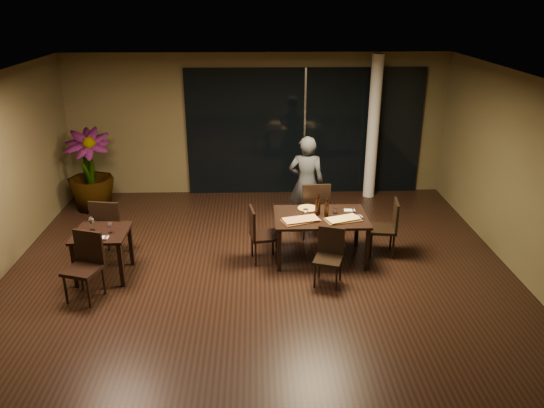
{
  "coord_description": "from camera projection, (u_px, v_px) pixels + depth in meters",
  "views": [
    {
      "loc": [
        -0.05,
        -7.06,
        4.11
      ],
      "look_at": [
        0.2,
        0.6,
        1.05
      ],
      "focal_mm": 35.0,
      "sensor_mm": 36.0,
      "label": 1
    }
  ],
  "objects": [
    {
      "name": "diner",
      "position": [
        306.0,
        183.0,
        9.66
      ],
      "size": [
        0.65,
        0.48,
        1.76
      ],
      "primitive_type": "imported",
      "rotation": [
        0.0,
        0.0,
        3.0
      ],
      "color": "#292C2E",
      "rests_on": "ground"
    },
    {
      "name": "wall_back",
      "position": [
        257.0,
        125.0,
        11.28
      ],
      "size": [
        8.0,
        0.1,
        3.0
      ],
      "primitive_type": "cube",
      "color": "#4D4629",
      "rests_on": "ground"
    },
    {
      "name": "wall_front",
      "position": [
        265.0,
        388.0,
        3.76
      ],
      "size": [
        8.0,
        0.1,
        3.0
      ],
      "primitive_type": "cube",
      "color": "#4D4629",
      "rests_on": "ground"
    },
    {
      "name": "ceiling",
      "position": [
        258.0,
        82.0,
        6.96
      ],
      "size": [
        8.0,
        8.0,
        0.04
      ],
      "primitive_type": "cube",
      "color": "silver",
      "rests_on": "wall_back"
    },
    {
      "name": "tumbler_left",
      "position": [
        306.0,
        212.0,
        8.6
      ],
      "size": [
        0.08,
        0.08,
        0.1
      ],
      "primitive_type": "cylinder",
      "color": "white",
      "rests_on": "main_table"
    },
    {
      "name": "main_table",
      "position": [
        321.0,
        220.0,
        8.6
      ],
      "size": [
        1.5,
        1.0,
        0.75
      ],
      "color": "black",
      "rests_on": "ground"
    },
    {
      "name": "chair_main_left",
      "position": [
        259.0,
        232.0,
        8.55
      ],
      "size": [
        0.49,
        0.49,
        0.93
      ],
      "rotation": [
        0.0,
        0.0,
        1.73
      ],
      "color": "black",
      "rests_on": "ground"
    },
    {
      "name": "chair_main_right",
      "position": [
        388.0,
        225.0,
        8.78
      ],
      "size": [
        0.5,
        0.5,
        0.96
      ],
      "rotation": [
        0.0,
        0.0,
        -1.71
      ],
      "color": "black",
      "rests_on": "ground"
    },
    {
      "name": "column",
      "position": [
        373.0,
        128.0,
        10.98
      ],
      "size": [
        0.24,
        0.24,
        3.0
      ],
      "primitive_type": "cylinder",
      "color": "silver",
      "rests_on": "ground"
    },
    {
      "name": "chair_main_near",
      "position": [
        329.0,
        253.0,
        7.93
      ],
      "size": [
        0.51,
        0.51,
        0.86
      ],
      "rotation": [
        0.0,
        0.0,
        -0.33
      ],
      "color": "black",
      "rests_on": "ground"
    },
    {
      "name": "side_table",
      "position": [
        102.0,
        239.0,
        8.05
      ],
      "size": [
        0.8,
        0.8,
        0.75
      ],
      "color": "black",
      "rests_on": "ground"
    },
    {
      "name": "oblong_pizza_left",
      "position": [
        301.0,
        220.0,
        8.37
      ],
      "size": [
        0.58,
        0.38,
        0.02
      ],
      "primitive_type": null,
      "rotation": [
        0.0,
        0.0,
        0.27
      ],
      "color": "maroon",
      "rests_on": "pizza_board_left"
    },
    {
      "name": "round_pizza",
      "position": [
        308.0,
        208.0,
        8.85
      ],
      "size": [
        0.32,
        0.32,
        0.01
      ],
      "primitive_type": "cylinder",
      "color": "#A51D12",
      "rests_on": "main_table"
    },
    {
      "name": "bottle_b",
      "position": [
        327.0,
        208.0,
        8.5
      ],
      "size": [
        0.07,
        0.07,
        0.3
      ],
      "primitive_type": null,
      "color": "black",
      "rests_on": "main_table"
    },
    {
      "name": "chair_side_near",
      "position": [
        86.0,
        262.0,
        7.53
      ],
      "size": [
        0.58,
        0.58,
        0.99
      ],
      "rotation": [
        0.0,
        0.0,
        -0.32
      ],
      "color": "black",
      "rests_on": "ground"
    },
    {
      "name": "pizza_board_right",
      "position": [
        343.0,
        220.0,
        8.4
      ],
      "size": [
        0.63,
        0.43,
        0.01
      ],
      "primitive_type": "cube",
      "rotation": [
        0.0,
        0.0,
        0.28
      ],
      "color": "#432D15",
      "rests_on": "main_table"
    },
    {
      "name": "side_napkin",
      "position": [
        102.0,
        238.0,
        7.79
      ],
      "size": [
        0.18,
        0.11,
        0.01
      ],
      "primitive_type": "cube",
      "rotation": [
        0.0,
        0.0,
        -0.0
      ],
      "color": "white",
      "rests_on": "side_table"
    },
    {
      "name": "ground",
      "position": [
        260.0,
        283.0,
        8.08
      ],
      "size": [
        8.0,
        8.0,
        0.0
      ],
      "primitive_type": "plane",
      "color": "black",
      "rests_on": "ground"
    },
    {
      "name": "bottle_a",
      "position": [
        317.0,
        206.0,
        8.55
      ],
      "size": [
        0.07,
        0.07,
        0.33
      ],
      "primitive_type": null,
      "color": "black",
      "rests_on": "main_table"
    },
    {
      "name": "wine_glass_a",
      "position": [
        92.0,
        224.0,
        8.02
      ],
      "size": [
        0.09,
        0.09,
        0.2
      ],
      "primitive_type": null,
      "color": "white",
      "rests_on": "side_table"
    },
    {
      "name": "chair_side_far",
      "position": [
        110.0,
        226.0,
        8.59
      ],
      "size": [
        0.56,
        0.56,
        1.06
      ],
      "rotation": [
        0.0,
        0.0,
        2.97
      ],
      "color": "black",
      "rests_on": "ground"
    },
    {
      "name": "bottle_c",
      "position": [
        318.0,
        204.0,
        8.59
      ],
      "size": [
        0.08,
        0.08,
        0.34
      ],
      "primitive_type": null,
      "color": "black",
      "rests_on": "main_table"
    },
    {
      "name": "pizza_board_left",
      "position": [
        301.0,
        221.0,
        8.38
      ],
      "size": [
        0.67,
        0.5,
        0.01
      ],
      "primitive_type": "cube",
      "rotation": [
        0.0,
        0.0,
        0.36
      ],
      "color": "#442815",
      "rests_on": "main_table"
    },
    {
      "name": "potted_plant",
      "position": [
        89.0,
        171.0,
        10.55
      ],
      "size": [
        1.03,
        1.03,
        1.63
      ],
      "primitive_type": "imported",
      "rotation": [
        0.0,
        0.0,
        0.17
      ],
      "color": "#1E4C19",
      "rests_on": "ground"
    },
    {
      "name": "tumbler_right",
      "position": [
        335.0,
        211.0,
        8.66
      ],
      "size": [
        0.07,
        0.07,
        0.09
      ],
      "primitive_type": "cylinder",
      "color": "white",
      "rests_on": "main_table"
    },
    {
      "name": "napkin_near",
      "position": [
        356.0,
        217.0,
        8.52
      ],
      "size": [
        0.2,
        0.15,
        0.01
      ],
      "primitive_type": "cube",
      "rotation": [
        0.0,
        0.0,
        0.32
      ],
      "color": "white",
      "rests_on": "main_table"
    },
    {
      "name": "wall_right",
      "position": [
        540.0,
        187.0,
        7.64
      ],
      "size": [
        0.1,
        8.0,
        3.0
      ],
      "primitive_type": "cube",
      "color": "#4D4629",
      "rests_on": "ground"
    },
    {
      "name": "napkin_far",
      "position": [
        350.0,
        210.0,
        8.77
      ],
      "size": [
        0.19,
        0.11,
        0.01
      ],
      "primitive_type": "cube",
      "rotation": [
        0.0,
        0.0,
        -0.07
      ],
      "color": "white",
      "rests_on": "main_table"
    },
    {
      "name": "window_panel",
      "position": [
        304.0,
        132.0,
        11.28
      ],
      "size": [
        5.0,
        0.06,
        2.7
      ],
      "primitive_type": "cube",
      "color": "black",
      "rests_on": "ground"
    },
    {
      "name": "wine_glass_b",
      "position": [
        110.0,
        228.0,
        7.94
      ],
      "size": [
        0.07,
        0.07,
        0.16
      ],
      "primitive_type": null,
      "color": "white",
      "rests_on": "side_table"
    },
    {
      "name": "chair_main_far",
      "position": [
        315.0,
        207.0,
        9.36
      ],
      "size": [
        0.52,
        0.52,
        1.06
      ],
      "rotation": [
        0.0,
        0.0,
        3.2
      ],
      "color": "black",
      "rests_on": "ground"
    },
    {
      "name": "oblong_pizza_right",
      "position": [
        343.0,
        219.0,
        8.4
      ],
      "size": [
        0.54,
        0.39,
        0.02
      ],
      "primitive_type": null,
      "rotation": [
        0.0,
        0.0,
        0.36
      ],
      "color": "maroon",
      "rests_on": "pizza_board_right"
    }
  ]
}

